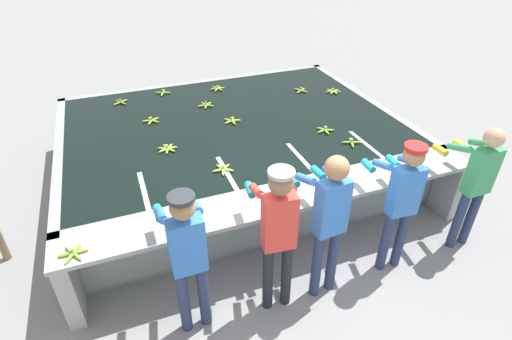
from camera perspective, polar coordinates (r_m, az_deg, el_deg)
The scene contains 23 objects.
ground_plane at distance 4.96m, azimuth 5.49°, elevation -13.72°, with size 80.00×80.00×0.00m, color gray.
wash_tank at distance 6.38m, azimuth -3.35°, elevation 3.35°, with size 5.04×3.76×0.89m.
work_ledge at distance 4.66m, azimuth 4.70°, elevation -6.39°, with size 5.04×0.45×0.89m.
worker_0 at distance 3.74m, azimuth -9.78°, elevation -11.37°, with size 0.41×0.72×1.66m.
worker_1 at distance 3.86m, azimuth 3.17°, elevation -8.22°, with size 0.46×0.74×1.73m.
worker_2 at distance 4.05m, azimuth 10.35°, elevation -6.32°, with size 0.44×0.73×1.76m.
worker_3 at distance 4.59m, azimuth 20.07°, elevation -3.59°, with size 0.44×0.73×1.66m.
worker_4 at distance 5.30m, azimuth 28.96°, elevation -1.04°, with size 0.41×0.71×1.65m.
banana_bunch_floating_0 at distance 5.95m, azimuth 9.80°, elevation 5.65°, with size 0.28×0.27×0.08m.
banana_bunch_floating_1 at distance 7.30m, azimuth 6.43°, elevation 11.24°, with size 0.25×0.25×0.08m.
banana_bunch_floating_2 at distance 7.15m, azimuth -18.78°, elevation 9.16°, with size 0.26×0.26×0.08m.
banana_bunch_floating_3 at distance 6.15m, azimuth -3.50°, elevation 7.05°, with size 0.28×0.27×0.08m.
banana_bunch_floating_4 at distance 5.52m, azimuth -12.56°, elevation 3.00°, with size 0.28×0.28×0.08m.
banana_bunch_floating_5 at distance 4.97m, azimuth -4.73°, elevation 0.11°, with size 0.27×0.28×0.08m.
banana_bunch_floating_6 at distance 6.35m, azimuth -14.73°, elevation 6.85°, with size 0.27×0.27×0.08m.
banana_bunch_floating_7 at distance 7.35m, azimuth -13.16°, elevation 10.72°, with size 0.27×0.27×0.08m.
banana_bunch_floating_8 at distance 7.38m, azimuth -5.55°, elevation 11.52°, with size 0.28×0.27×0.08m.
banana_bunch_floating_9 at distance 7.35m, azimuth 10.95°, elevation 10.99°, with size 0.28×0.28×0.08m.
banana_bunch_floating_10 at distance 5.69m, azimuth 13.48°, elevation 3.88°, with size 0.27×0.27×0.08m.
banana_bunch_floating_11 at distance 6.72m, azimuth -7.17°, elevation 9.19°, with size 0.27×0.28×0.08m.
banana_bunch_ledge_0 at distance 4.18m, azimuth -24.65°, elevation -10.73°, with size 0.28×0.26×0.08m.
knife_0 at distance 4.71m, azimuth 10.85°, elevation -2.60°, with size 0.17×0.33×0.02m.
knife_1 at distance 5.47m, azimuth 21.64°, elevation 0.94°, with size 0.32×0.19×0.02m.
Camera 1 is at (-1.64, -2.98, 3.60)m, focal length 28.00 mm.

